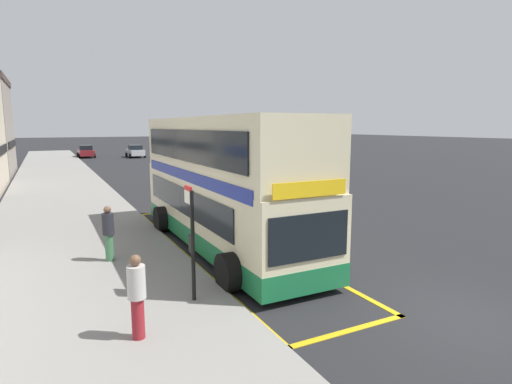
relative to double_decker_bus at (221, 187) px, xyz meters
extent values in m
plane|color=black|center=(2.46, 24.55, -2.06)|extent=(260.00, 260.00, 0.00)
cube|color=gray|center=(-4.54, 24.55, -1.99)|extent=(6.00, 76.00, 0.14)
cube|color=beige|center=(0.01, 0.01, -0.71)|extent=(2.45, 10.56, 2.30)
cube|color=beige|center=(0.01, 0.01, 1.39)|extent=(2.42, 10.35, 1.90)
cube|color=#196B3D|center=(0.01, 0.01, -1.56)|extent=(2.47, 10.58, 0.60)
cube|color=navy|center=(0.01, 0.01, 0.46)|extent=(2.48, 9.72, 0.36)
cube|color=black|center=(-1.24, 0.41, -0.41)|extent=(0.04, 8.45, 0.90)
cube|color=black|center=(-1.24, 0.01, 1.44)|extent=(0.04, 9.30, 1.00)
cube|color=black|center=(0.01, -5.29, -0.46)|extent=(2.15, 0.04, 1.10)
cube|color=yellow|center=(0.01, -5.29, 0.66)|extent=(1.96, 0.04, 0.36)
cylinder|color=black|center=(-1.31, -3.79, -1.56)|extent=(0.56, 1.00, 1.00)
cylinder|color=black|center=(1.32, -3.79, -1.56)|extent=(0.56, 1.00, 1.00)
cylinder|color=black|center=(-1.31, 2.92, -1.56)|extent=(0.56, 1.00, 1.00)
cylinder|color=black|center=(1.32, 2.92, -1.56)|extent=(0.56, 1.00, 1.00)
cube|color=gold|center=(-1.46, -0.17, -2.06)|extent=(0.16, 13.39, 0.01)
cube|color=gold|center=(1.43, -0.17, -2.06)|extent=(0.16, 13.39, 0.01)
cube|color=gold|center=(-0.01, -6.78, -2.06)|extent=(3.06, 0.16, 0.01)
cube|color=gold|center=(-0.01, 6.45, -2.06)|extent=(3.06, 0.16, 0.01)
cylinder|color=black|center=(-2.42, -4.18, -0.64)|extent=(0.09, 0.09, 2.56)
cube|color=silver|center=(-2.42, -3.93, 0.45)|extent=(0.05, 0.42, 0.30)
cube|color=red|center=(-2.42, -3.93, 0.65)|extent=(0.05, 0.42, 0.10)
cube|color=black|center=(-2.42, -4.08, -0.62)|extent=(0.06, 0.28, 0.40)
cube|color=black|center=(-7.70, 18.35, 0.54)|extent=(0.08, 7.25, 0.56)
cube|color=black|center=(-7.70, 28.13, 0.54)|extent=(0.08, 8.48, 0.56)
cube|color=maroon|center=(-0.46, 45.89, -1.40)|extent=(1.76, 4.20, 0.72)
cube|color=black|center=(-0.46, 45.79, -0.74)|extent=(1.52, 1.90, 0.60)
cylinder|color=black|center=(-1.39, 47.19, -1.76)|extent=(0.22, 0.60, 0.60)
cylinder|color=black|center=(0.48, 47.19, -1.76)|extent=(0.22, 0.60, 0.60)
cylinder|color=black|center=(-1.39, 44.59, -1.76)|extent=(0.22, 0.60, 0.60)
cylinder|color=black|center=(0.48, 44.59, -1.76)|extent=(0.22, 0.60, 0.60)
cube|color=silver|center=(7.19, 15.89, -1.40)|extent=(1.76, 4.20, 0.72)
cube|color=black|center=(7.19, 15.79, -0.74)|extent=(1.52, 1.90, 0.60)
cylinder|color=black|center=(6.25, 17.19, -1.76)|extent=(0.22, 0.60, 0.60)
cylinder|color=black|center=(8.12, 17.19, -1.76)|extent=(0.22, 0.60, 0.60)
cylinder|color=black|center=(6.25, 14.58, -1.76)|extent=(0.22, 0.60, 0.60)
cylinder|color=black|center=(8.12, 14.58, -1.76)|extent=(0.22, 0.60, 0.60)
cube|color=#B2B5BA|center=(5.43, 43.39, -1.40)|extent=(1.76, 4.20, 0.72)
cube|color=black|center=(5.43, 43.29, -0.74)|extent=(1.52, 1.90, 0.60)
cylinder|color=black|center=(4.49, 44.69, -1.76)|extent=(0.22, 0.60, 0.60)
cylinder|color=black|center=(6.36, 44.69, -1.76)|extent=(0.22, 0.60, 0.60)
cylinder|color=black|center=(4.49, 42.09, -1.76)|extent=(0.22, 0.60, 0.60)
cylinder|color=black|center=(6.36, 42.09, -1.76)|extent=(0.22, 0.60, 0.60)
cylinder|color=#3F724C|center=(-3.75, -0.34, -1.52)|extent=(0.24, 0.24, 0.81)
cylinder|color=#26262D|center=(-3.75, -0.34, -0.80)|extent=(0.34, 0.34, 0.64)
sphere|color=brown|center=(-3.75, -0.34, -0.37)|extent=(0.21, 0.21, 0.21)
cylinder|color=maroon|center=(-3.92, -5.39, -1.52)|extent=(0.24, 0.24, 0.80)
cylinder|color=#B7B2AD|center=(-3.92, -5.39, -0.81)|extent=(0.34, 0.34, 0.63)
sphere|color=brown|center=(-3.92, -5.39, -0.39)|extent=(0.21, 0.21, 0.21)
camera|label=1|loc=(-5.26, -12.94, 2.06)|focal=29.09mm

